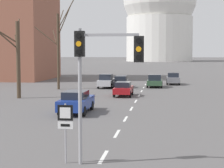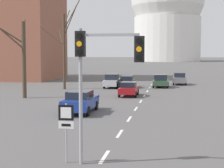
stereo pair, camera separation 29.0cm
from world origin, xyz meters
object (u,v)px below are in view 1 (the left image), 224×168
at_px(sedan_near_right, 121,82).
at_px(sedan_far_left, 123,89).
at_px(sedan_near_left, 106,81).
at_px(sedan_mid_centre, 155,81).
at_px(route_sign_post, 65,123).
at_px(traffic_signal_centre_tall, 100,61).
at_px(sedan_far_right, 173,78).
at_px(sedan_distant_centre, 76,101).

xyz_separation_m(sedan_near_right, sedan_far_left, (1.23, -8.96, -0.00)).
height_order(sedan_near_left, sedan_mid_centre, sedan_near_left).
height_order(route_sign_post, sedan_near_left, route_sign_post).
xyz_separation_m(route_sign_post, sedan_near_right, (-1.45, 31.89, -0.83)).
xyz_separation_m(route_sign_post, sedan_mid_centre, (2.65, 33.15, -0.77)).
xyz_separation_m(sedan_near_left, sedan_far_left, (3.05, -8.69, -0.10)).
bearing_deg(sedan_mid_centre, sedan_far_left, -105.63).
bearing_deg(traffic_signal_centre_tall, sedan_mid_centre, 87.77).
bearing_deg(sedan_mid_centre, sedan_near_left, -165.45).
height_order(sedan_far_right, sedan_distant_centre, sedan_far_right).
bearing_deg(route_sign_post, sedan_mid_centre, 85.43).
xyz_separation_m(sedan_near_left, sedan_near_right, (1.81, 0.27, -0.10)).
bearing_deg(traffic_signal_centre_tall, sedan_near_left, 98.30).
bearing_deg(traffic_signal_centre_tall, route_sign_post, 178.47).
bearing_deg(sedan_distant_centre, traffic_signal_centre_tall, -72.59).
xyz_separation_m(sedan_near_right, sedan_far_right, (6.48, 5.73, 0.08)).
distance_m(sedan_near_right, sedan_far_right, 8.64).
bearing_deg(sedan_far_left, sedan_distant_centre, -101.46).
height_order(traffic_signal_centre_tall, sedan_mid_centre, traffic_signal_centre_tall).
distance_m(sedan_near_left, sedan_distant_centre, 19.62).
distance_m(sedan_near_left, sedan_far_left, 9.21).
distance_m(traffic_signal_centre_tall, sedan_far_right, 37.96).
xyz_separation_m(sedan_near_left, sedan_distant_centre, (0.84, -19.60, -0.02)).
bearing_deg(sedan_near_right, sedan_far_right, 41.49).
bearing_deg(sedan_mid_centre, sedan_near_right, -162.89).
distance_m(sedan_near_right, sedan_mid_centre, 4.29).
height_order(traffic_signal_centre_tall, sedan_distant_centre, traffic_signal_centre_tall).
xyz_separation_m(route_sign_post, sedan_far_left, (-0.21, 22.93, -0.83)).
relative_size(sedan_near_left, sedan_distant_centre, 0.97).
bearing_deg(sedan_far_left, route_sign_post, -89.47).
xyz_separation_m(route_sign_post, sedan_distant_centre, (-2.42, 12.02, -0.75)).
relative_size(route_sign_post, sedan_near_right, 0.57).
bearing_deg(sedan_near_left, sedan_far_right, 35.90).
relative_size(traffic_signal_centre_tall, route_sign_post, 2.23).
bearing_deg(sedan_distant_centre, route_sign_post, -78.61).
relative_size(traffic_signal_centre_tall, sedan_distant_centre, 1.14).
relative_size(sedan_near_right, sedan_distant_centre, 0.89).
xyz_separation_m(route_sign_post, sedan_near_left, (-3.26, 31.62, -0.73)).
distance_m(traffic_signal_centre_tall, route_sign_post, 2.73).
bearing_deg(sedan_distant_centre, sedan_mid_centre, 76.51).
distance_m(sedan_near_left, sedan_mid_centre, 6.10).
distance_m(route_sign_post, sedan_near_right, 31.93).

